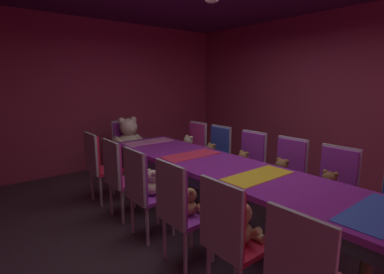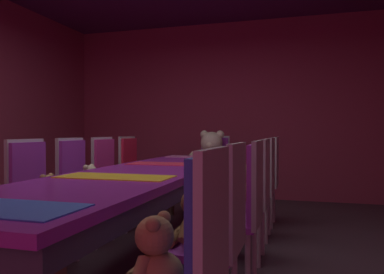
% 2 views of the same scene
% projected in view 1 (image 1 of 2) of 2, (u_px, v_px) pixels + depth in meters
% --- Properties ---
extents(ground_plane, '(7.90, 7.90, 0.00)m').
position_uv_depth(ground_plane, '(219.00, 225.00, 3.42)').
color(ground_plane, '#3F2D38').
extents(wall_back, '(5.20, 0.12, 2.80)m').
position_uv_depth(wall_back, '(105.00, 95.00, 5.61)').
color(wall_back, '#99334C').
rests_on(wall_back, ground_plane).
extents(wall_right, '(0.12, 6.40, 2.80)m').
position_uv_depth(wall_right, '(335.00, 98.00, 4.76)').
color(wall_right, '#99334C').
rests_on(wall_right, ground_plane).
extents(banquet_table, '(0.90, 3.73, 0.75)m').
position_uv_depth(banquet_table, '(220.00, 171.00, 3.30)').
color(banquet_table, purple).
rests_on(banquet_table, ground_plane).
extents(teddy_left_0, '(0.23, 0.30, 0.28)m').
position_uv_depth(teddy_left_0, '(317.00, 268.00, 1.72)').
color(teddy_left_0, beige).
rests_on(teddy_left_0, chair_left_0).
extents(chair_left_1, '(0.42, 0.41, 0.98)m').
position_uv_depth(chair_left_1, '(228.00, 231.00, 2.10)').
color(chair_left_1, red).
rests_on(chair_left_1, ground_plane).
extents(teddy_left_1, '(0.27, 0.34, 0.32)m').
position_uv_depth(teddy_left_1, '(241.00, 225.00, 2.19)').
color(teddy_left_1, tan).
rests_on(teddy_left_1, chair_left_1).
extents(chair_left_2, '(0.42, 0.41, 0.98)m').
position_uv_depth(chair_left_2, '(177.00, 204.00, 2.56)').
color(chair_left_2, purple).
rests_on(chair_left_2, ground_plane).
extents(teddy_left_2, '(0.21, 0.27, 0.26)m').
position_uv_depth(teddy_left_2, '(190.00, 203.00, 2.66)').
color(teddy_left_2, '#9E7247').
rests_on(teddy_left_2, chair_left_2).
extents(chair_left_3, '(0.42, 0.41, 0.98)m').
position_uv_depth(chair_left_3, '(142.00, 185.00, 3.03)').
color(chair_left_3, purple).
rests_on(chair_left_3, ground_plane).
extents(teddy_left_3, '(0.23, 0.30, 0.28)m').
position_uv_depth(teddy_left_3, '(153.00, 184.00, 3.12)').
color(teddy_left_3, beige).
rests_on(teddy_left_3, chair_left_3).
extents(chair_left_4, '(0.42, 0.41, 0.98)m').
position_uv_depth(chair_left_4, '(118.00, 172.00, 3.48)').
color(chair_left_4, '#CC338C').
rests_on(chair_left_4, ground_plane).
extents(chair_left_5, '(0.42, 0.41, 0.98)m').
position_uv_depth(chair_left_5, '(97.00, 161.00, 3.96)').
color(chair_left_5, red).
rests_on(chair_left_5, ground_plane).
extents(chair_right_1, '(0.42, 0.41, 0.98)m').
position_uv_depth(chair_right_1, '(335.00, 183.00, 3.10)').
color(chair_right_1, purple).
rests_on(chair_right_1, ground_plane).
extents(teddy_right_1, '(0.24, 0.32, 0.30)m').
position_uv_depth(teddy_right_1, '(328.00, 187.00, 3.01)').
color(teddy_right_1, brown).
rests_on(teddy_right_1, chair_right_1).
extents(chair_right_2, '(0.42, 0.41, 0.98)m').
position_uv_depth(chair_right_2, '(288.00, 169.00, 3.58)').
color(chair_right_2, purple).
rests_on(chair_right_2, ground_plane).
extents(teddy_right_2, '(0.24, 0.32, 0.30)m').
position_uv_depth(teddy_right_2, '(281.00, 172.00, 3.49)').
color(teddy_right_2, olive).
rests_on(teddy_right_2, chair_right_2).
extents(chair_right_3, '(0.42, 0.41, 0.98)m').
position_uv_depth(chair_right_3, '(250.00, 159.00, 4.03)').
color(chair_right_3, purple).
rests_on(chair_right_3, ground_plane).
extents(teddy_right_3, '(0.23, 0.29, 0.28)m').
position_uv_depth(teddy_right_3, '(243.00, 162.00, 3.95)').
color(teddy_right_3, olive).
rests_on(teddy_right_3, chair_right_3).
extents(chair_right_4, '(0.42, 0.41, 0.98)m').
position_uv_depth(chair_right_4, '(217.00, 151.00, 4.53)').
color(chair_right_4, '#2D47B2').
rests_on(chair_right_4, ground_plane).
extents(teddy_right_4, '(0.23, 0.30, 0.28)m').
position_uv_depth(teddy_right_4, '(210.00, 153.00, 4.44)').
color(teddy_right_4, olive).
rests_on(teddy_right_4, chair_right_4).
extents(chair_right_5, '(0.42, 0.41, 0.98)m').
position_uv_depth(chair_right_5, '(195.00, 145.00, 4.96)').
color(chair_right_5, '#CC338C').
rests_on(chair_right_5, ground_plane).
extents(teddy_right_5, '(0.26, 0.33, 0.32)m').
position_uv_depth(teddy_right_5, '(188.00, 146.00, 4.87)').
color(teddy_right_5, beige).
rests_on(teddy_right_5, chair_right_5).
extents(throne_chair, '(0.41, 0.42, 0.98)m').
position_uv_depth(throne_chair, '(125.00, 143.00, 5.15)').
color(throne_chair, purple).
rests_on(throne_chair, ground_plane).
extents(king_teddy_bear, '(0.64, 0.49, 0.60)m').
position_uv_depth(king_teddy_bear, '(129.00, 137.00, 5.00)').
color(king_teddy_bear, beige).
rests_on(king_teddy_bear, throne_chair).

